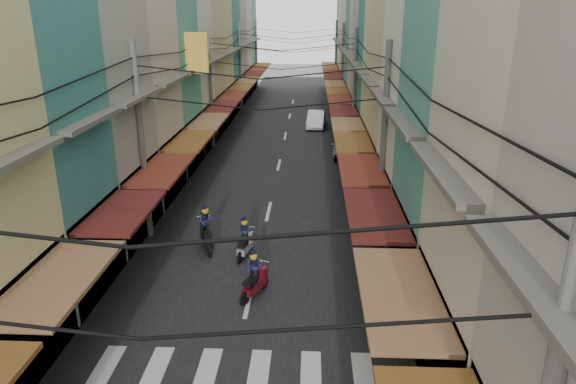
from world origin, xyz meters
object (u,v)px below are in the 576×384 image
(market_umbrella, at_px, (438,249))
(traffic_sign, at_px, (404,217))
(white_car, at_px, (316,127))
(bicycle, at_px, (477,317))

(market_umbrella, xyz_separation_m, traffic_sign, (-0.68, 2.44, 0.10))
(white_car, distance_m, bicycle, 28.58)
(white_car, height_order, market_umbrella, market_umbrella)
(bicycle, xyz_separation_m, traffic_sign, (-1.90, 3.31, 2.05))
(traffic_sign, bearing_deg, bicycle, -60.14)
(bicycle, height_order, market_umbrella, market_umbrella)
(white_car, xyz_separation_m, bicycle, (4.95, -28.15, 0.00))
(market_umbrella, bearing_deg, traffic_sign, 105.64)
(white_car, relative_size, traffic_sign, 1.68)
(white_car, height_order, traffic_sign, traffic_sign)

